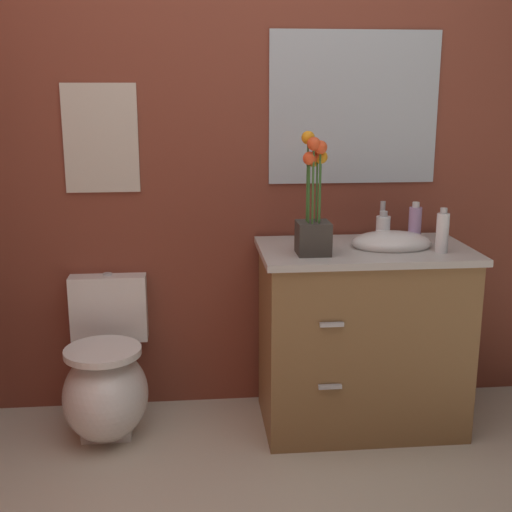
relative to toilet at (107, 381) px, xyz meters
name	(u,v)px	position (x,y,z in m)	size (l,w,h in m)	color
wall_back	(295,151)	(0.90, 0.30, 1.01)	(4.33, 0.05, 2.50)	brown
toilet	(107,381)	(0.00, 0.00, 0.00)	(0.38, 0.59, 0.69)	white
vanity_cabinet	(362,335)	(1.17, -0.03, 0.19)	(0.94, 0.56, 1.03)	brown
flower_vase	(314,211)	(0.92, -0.12, 0.79)	(0.14, 0.14, 0.52)	#38332D
soap_bottle	(442,232)	(1.48, -0.15, 0.70)	(0.05, 0.05, 0.19)	white
lotion_bottle	(415,224)	(1.42, 0.06, 0.69)	(0.06, 0.06, 0.19)	#B28CBF
hand_wash_bottle	(383,229)	(1.27, 0.06, 0.67)	(0.07, 0.07, 0.15)	white
wall_poster	(101,138)	(0.00, 0.27, 1.07)	(0.34, 0.01, 0.49)	beige
wall_mirror	(354,108)	(1.17, 0.27, 1.21)	(0.80, 0.01, 0.70)	#B2BCC6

